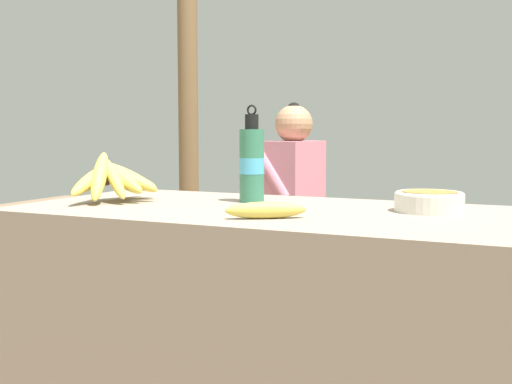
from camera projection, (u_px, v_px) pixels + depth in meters
market_counter at (266, 343)px, 1.84m from camera, size 1.41×0.70×0.78m
banana_bunch_ripe at (116, 178)px, 1.97m from camera, size 0.21×0.35×0.16m
serving_bowl at (429, 200)px, 1.73m from camera, size 0.19×0.19×0.05m
water_bottle at (252, 164)px, 1.95m from camera, size 0.08×0.08×0.30m
loose_banana_front at (266, 210)px, 1.60m from camera, size 0.19×0.15×0.04m
wooden_bench at (355, 254)px, 3.16m from camera, size 1.73×0.32×0.46m
seated_vendor at (285, 196)px, 3.26m from camera, size 0.43×0.41×1.14m
banana_bunch_green at (463, 234)px, 2.94m from camera, size 0.17×0.30×0.14m
support_post_near at (188, 112)px, 3.82m from camera, size 0.12×0.12×2.21m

